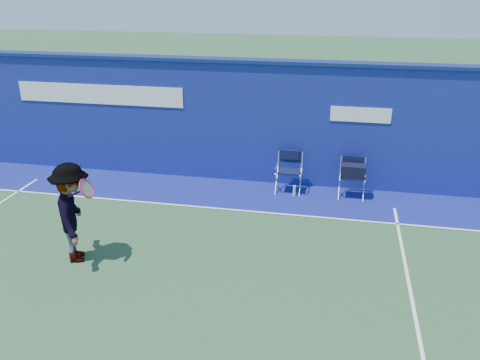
% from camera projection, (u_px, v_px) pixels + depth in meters
% --- Properties ---
extents(ground, '(80.00, 80.00, 0.00)m').
position_uv_depth(ground, '(143.00, 284.00, 8.75)').
color(ground, '#2B502E').
rests_on(ground, ground).
extents(stadium_wall, '(24.00, 0.50, 3.08)m').
position_uv_depth(stadium_wall, '(214.00, 119.00, 12.90)').
color(stadium_wall, navy).
rests_on(stadium_wall, ground).
extents(out_of_bounds_strip, '(24.00, 1.80, 0.01)m').
position_uv_depth(out_of_bounds_strip, '(205.00, 192.00, 12.48)').
color(out_of_bounds_strip, navy).
rests_on(out_of_bounds_strip, ground).
extents(court_lines, '(24.00, 12.00, 0.01)m').
position_uv_depth(court_lines, '(155.00, 265.00, 9.29)').
color(court_lines, white).
rests_on(court_lines, out_of_bounds_strip).
extents(directors_chair_left, '(0.58, 0.54, 0.99)m').
position_uv_depth(directors_chair_left, '(289.00, 179.00, 12.40)').
color(directors_chair_left, silver).
rests_on(directors_chair_left, ground).
extents(directors_chair_right, '(0.57, 0.51, 0.95)m').
position_uv_depth(directors_chair_right, '(352.00, 181.00, 12.05)').
color(directors_chair_right, silver).
rests_on(directors_chair_right, ground).
extents(water_bottle, '(0.07, 0.07, 0.27)m').
position_uv_depth(water_bottle, '(294.00, 191.00, 12.20)').
color(water_bottle, silver).
rests_on(water_bottle, ground).
extents(tennis_player, '(1.15, 1.40, 1.89)m').
position_uv_depth(tennis_player, '(73.00, 213.00, 9.19)').
color(tennis_player, '#EA4738').
rests_on(tennis_player, ground).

